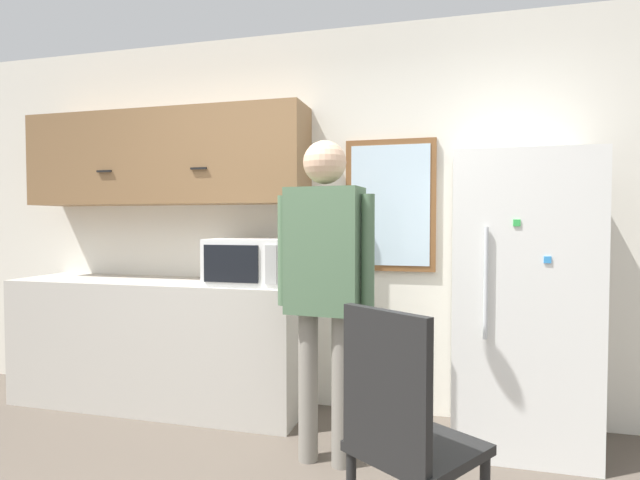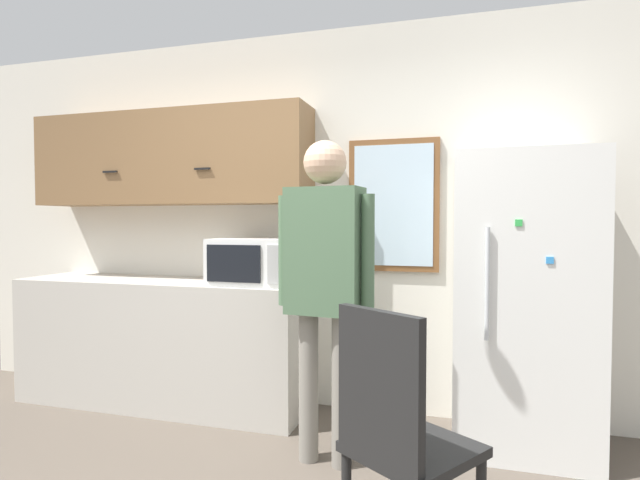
{
  "view_description": "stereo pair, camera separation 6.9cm",
  "coord_description": "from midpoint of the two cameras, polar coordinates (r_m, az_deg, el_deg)",
  "views": [
    {
      "loc": [
        0.93,
        -1.47,
        1.34
      ],
      "look_at": [
        0.26,
        1.1,
        1.24
      ],
      "focal_mm": 28.0,
      "sensor_mm": 36.0,
      "label": 1
    },
    {
      "loc": [
        1.0,
        -1.45,
        1.34
      ],
      "look_at": [
        0.26,
        1.1,
        1.24
      ],
      "focal_mm": 28.0,
      "sensor_mm": 36.0,
      "label": 2
    }
  ],
  "objects": [
    {
      "name": "back_wall",
      "position": [
        3.63,
        0.76,
        2.31
      ],
      "size": [
        6.0,
        0.06,
        2.7
      ],
      "color": "silver",
      "rests_on": "ground_plane"
    },
    {
      "name": "counter",
      "position": [
        3.9,
        -16.98,
        -11.05
      ],
      "size": [
        2.16,
        0.58,
        0.91
      ],
      "color": "#BCB7AD",
      "rests_on": "ground_plane"
    },
    {
      "name": "upper_cabinets",
      "position": [
        3.92,
        -16.29,
        8.87
      ],
      "size": [
        2.16,
        0.38,
        0.68
      ],
      "color": "olive"
    },
    {
      "name": "microwave",
      "position": [
        3.44,
        -7.06,
        -2.43
      ],
      "size": [
        0.54,
        0.43,
        0.31
      ],
      "color": "white",
      "rests_on": "counter"
    },
    {
      "name": "person",
      "position": [
        2.73,
        1.29,
        -3.12
      ],
      "size": [
        0.55,
        0.26,
        1.78
      ],
      "rotation": [
        0.0,
        0.0,
        -0.09
      ],
      "color": "gray",
      "rests_on": "ground_plane"
    },
    {
      "name": "refrigerator",
      "position": [
        3.2,
        22.75,
        -6.52
      ],
      "size": [
        0.78,
        0.66,
        1.73
      ],
      "color": "white",
      "rests_on": "ground_plane"
    },
    {
      "name": "chair",
      "position": [
        2.03,
        9.94,
        -20.62
      ],
      "size": [
        0.59,
        0.59,
        1.02
      ],
      "rotation": [
        0.0,
        0.0,
        2.55
      ],
      "color": "black",
      "rests_on": "ground_plane"
    },
    {
      "name": "window",
      "position": [
        3.48,
        8.95,
        3.93
      ],
      "size": [
        0.62,
        0.05,
        0.91
      ],
      "color": "brown"
    }
  ]
}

